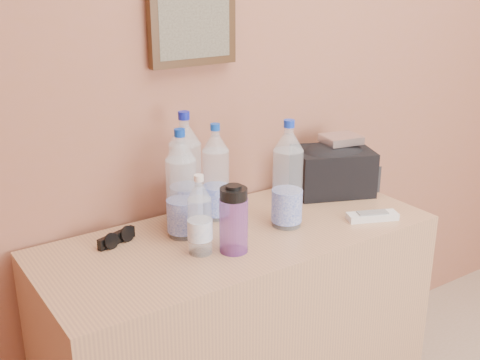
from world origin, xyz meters
The scene contains 12 objects.
picture_frame centered at (-0.55, 1.98, 1.40)m, with size 0.30×0.03×0.25m, color #382311, non-canonical shape.
dresser centered at (-0.55, 1.72, 0.39)m, with size 1.26×0.52×0.79m, color #A27249.
pet_large_a centered at (-0.70, 1.80, 0.94)m, with size 0.09×0.09×0.34m.
pet_large_b centered at (-0.64, 1.88, 0.95)m, with size 0.10×0.10×0.37m.
pet_large_c centered at (-0.54, 1.87, 0.93)m, with size 0.09×0.09×0.32m.
pet_large_d centered at (-0.38, 1.69, 0.94)m, with size 0.09×0.09×0.35m.
pet_small centered at (-0.71, 1.67, 0.89)m, with size 0.07×0.07×0.24m.
nalgene_bottle centered at (-0.63, 1.63, 0.89)m, with size 0.08×0.08×0.21m.
sunglasses centered at (-0.89, 1.86, 0.80)m, with size 0.13×0.05×0.03m, color black, non-canonical shape.
ac_remote centered at (-0.12, 1.56, 0.80)m, with size 0.17×0.05×0.02m, color silver.
toiletry_bag centered at (-0.06, 1.83, 0.88)m, with size 0.27×0.20×0.19m, color black, non-canonical shape.
foil_packet centered at (-0.03, 1.83, 0.98)m, with size 0.13×0.11×0.03m, color silver.
Camera 1 is at (-1.50, 0.29, 1.58)m, focal length 45.00 mm.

